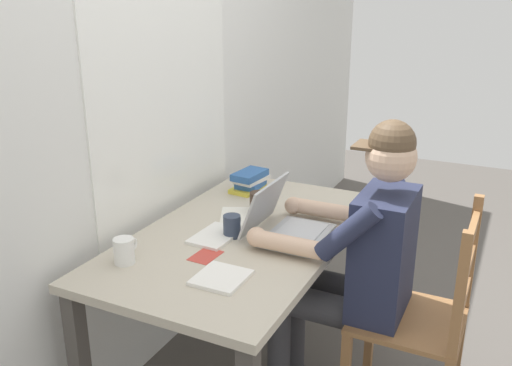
{
  "coord_description": "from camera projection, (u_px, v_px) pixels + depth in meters",
  "views": [
    {
      "loc": [
        -1.91,
        -0.99,
        1.68
      ],
      "look_at": [
        0.02,
        -0.05,
        0.94
      ],
      "focal_mm": 38.71,
      "sensor_mm": 36.0,
      "label": 1
    }
  ],
  "objects": [
    {
      "name": "seated_person",
      "position": [
        356.0,
        254.0,
        2.21
      ],
      "size": [
        0.5,
        0.6,
        1.25
      ],
      "color": "#232842",
      "rests_on": "ground"
    },
    {
      "name": "computer_mouse",
      "position": [
        320.0,
        209.0,
        2.54
      ],
      "size": [
        0.06,
        0.1,
        0.03
      ],
      "primitive_type": "ellipsoid",
      "color": "black",
      "rests_on": "desk"
    },
    {
      "name": "coffee_mug_white",
      "position": [
        124.0,
        251.0,
        2.06
      ],
      "size": [
        0.12,
        0.08,
        0.1
      ],
      "color": "white",
      "rests_on": "desk"
    },
    {
      "name": "wooden_chair",
      "position": [
        423.0,
        320.0,
        2.17
      ],
      "size": [
        0.42,
        0.42,
        0.95
      ],
      "color": "olive",
      "rests_on": "ground"
    },
    {
      "name": "back_wall",
      "position": [
        143.0,
        89.0,
        2.36
      ],
      "size": [
        6.0,
        0.08,
        2.6
      ],
      "color": "silver",
      "rests_on": "ground"
    },
    {
      "name": "laptop",
      "position": [
        284.0,
        223.0,
        2.3
      ],
      "size": [
        0.33,
        0.31,
        0.22
      ],
      "color": "#ADAFB2",
      "rests_on": "desk"
    },
    {
      "name": "book_stack_main",
      "position": [
        250.0,
        181.0,
        2.81
      ],
      "size": [
        0.22,
        0.16,
        0.11
      ],
      "color": "gold",
      "rests_on": "desk"
    },
    {
      "name": "coffee_mug_dark",
      "position": [
        232.0,
        226.0,
        2.28
      ],
      "size": [
        0.11,
        0.07,
        0.09
      ],
      "color": "#2D384C",
      "rests_on": "desk"
    },
    {
      "name": "desk",
      "position": [
        243.0,
        251.0,
        2.37
      ],
      "size": [
        1.4,
        0.8,
        0.72
      ],
      "color": "#BCB29E",
      "rests_on": "ground"
    },
    {
      "name": "landscape_photo_print",
      "position": [
        206.0,
        256.0,
        2.12
      ],
      "size": [
        0.13,
        0.1,
        0.0
      ],
      "primitive_type": "cube",
      "rotation": [
        0.0,
        0.0,
        -0.05
      ],
      "color": "#C63D33",
      "rests_on": "desk"
    },
    {
      "name": "paper_pile_side",
      "position": [
        216.0,
        236.0,
        2.29
      ],
      "size": [
        0.24,
        0.16,
        0.01
      ],
      "primitive_type": "cube",
      "rotation": [
        0.0,
        0.0,
        -0.04
      ],
      "color": "white",
      "rests_on": "desk"
    },
    {
      "name": "paper_pile_back_corner",
      "position": [
        237.0,
        217.0,
        2.49
      ],
      "size": [
        0.27,
        0.23,
        0.01
      ],
      "primitive_type": "cube",
      "rotation": [
        0.0,
        0.0,
        0.44
      ],
      "color": "silver",
      "rests_on": "desk"
    },
    {
      "name": "coffee_mug_spare",
      "position": [
        258.0,
        202.0,
        2.54
      ],
      "size": [
        0.12,
        0.08,
        0.1
      ],
      "color": "#38281E",
      "rests_on": "desk"
    },
    {
      "name": "paper_pile_near_laptop",
      "position": [
        221.0,
        278.0,
        1.95
      ],
      "size": [
        0.18,
        0.17,
        0.01
      ],
      "primitive_type": "cube",
      "rotation": [
        0.0,
        0.0,
        0.0
      ],
      "color": "white",
      "rests_on": "desk"
    }
  ]
}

